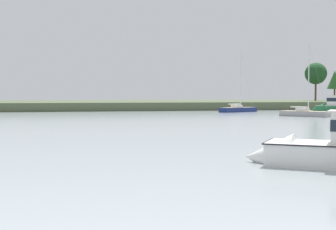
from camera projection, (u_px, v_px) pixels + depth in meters
far_shore_bank at (104, 104)px, 110.90m from camera, size 234.49×56.05×1.59m
sailboat_grey at (304, 115)px, 63.08m from camera, size 5.41×6.80×10.61m
sailboat_navy at (238, 111)px, 80.19m from camera, size 7.91×5.26×11.50m
cruiser_green at (336, 107)px, 82.96m from camera, size 8.93×8.98×5.55m
shore_tree_center_right at (335, 80)px, 121.95m from camera, size 4.03×4.03×8.05m
shore_tree_center_left at (316, 74)px, 114.51m from camera, size 5.46×5.46×9.64m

